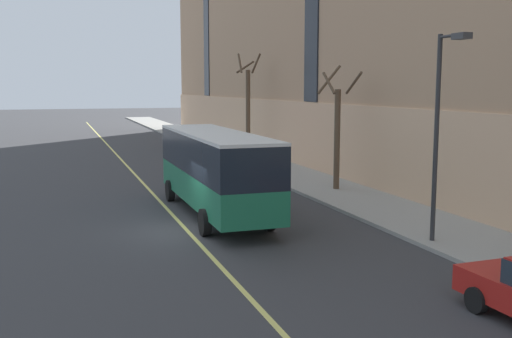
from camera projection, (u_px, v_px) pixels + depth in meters
ground_plane at (192, 231)px, 22.59m from camera, size 260.00×260.00×0.00m
sidewalk at (363, 200)px, 28.19m from camera, size 4.11×160.00×0.15m
city_bus at (215, 167)px, 25.02m from camera, size 2.80×10.98×3.52m
parked_car_red_2 at (234, 161)px, 37.08m from camera, size 2.08×4.56×1.56m
parked_car_green_3 at (186, 143)px, 49.56m from camera, size 1.96×4.80×1.56m
street_tree_mid_block at (337, 129)px, 30.61m from camera, size 1.90×1.89×6.36m
street_tree_far_uptown at (248, 107)px, 44.51m from camera, size 1.56×1.43×7.68m
street_lamp at (441, 117)px, 19.79m from camera, size 0.36×1.48×6.96m
fire_hydrant at (286, 175)px, 33.26m from camera, size 0.42×0.24×0.72m
lane_centerline at (173, 215)px, 25.35m from camera, size 0.16×140.00×0.01m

